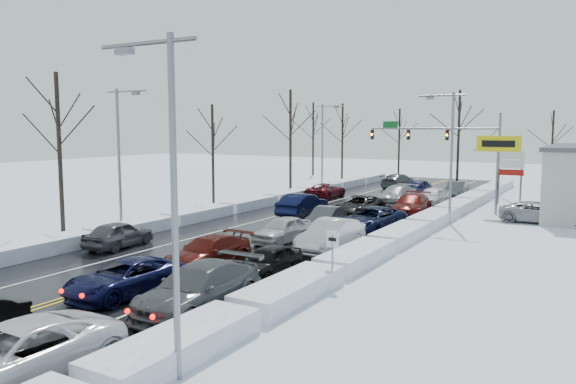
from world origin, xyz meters
The scene contains 40 objects.
ground centered at (0.00, 0.00, 0.00)m, with size 160.00×160.00×0.00m, color silver.
road_surface centered at (0.00, 2.00, 0.01)m, with size 14.00×84.00×0.01m, color black.
snow_bank_left centered at (-7.60, 2.00, 0.00)m, with size 1.86×72.00×0.79m, color white.
snow_bank_right centered at (7.60, 2.00, 0.00)m, with size 1.86×72.00×0.79m, color white.
traffic_signal_mast centered at (3.45, 27.99, 5.48)m, with size 13.28×0.39×8.00m.
tires_plus_sign centered at (10.50, 15.99, 4.99)m, with size 3.20×0.34×6.00m.
used_vehicles_sign centered at (10.50, 22.00, 3.32)m, with size 2.20×0.22×4.65m.
speed_limit_sign centered at (8.20, -8.00, 1.63)m, with size 0.55×0.09×2.35m.
streetlight_se centered at (8.30, -18.00, 5.31)m, with size 3.20×0.25×9.00m.
streetlight_ne centered at (8.30, 10.00, 5.31)m, with size 3.20×0.25×9.00m.
streetlight_sw centered at (-8.30, -4.00, 5.31)m, with size 3.20×0.25×9.00m.
streetlight_nw centered at (-8.30, 24.00, 5.31)m, with size 3.20×0.25×9.00m.
tree_left_b centered at (-11.50, -6.00, 6.99)m, with size 4.00×4.00×10.00m.
tree_left_c centered at (-10.50, 8.00, 5.94)m, with size 3.40×3.40×8.50m.
tree_left_d centered at (-11.20, 22.00, 7.33)m, with size 4.20×4.20×10.50m.
tree_left_e centered at (-10.80, 34.00, 6.64)m, with size 3.80×3.80×9.50m.
tree_far_a centered at (-18.00, 40.00, 6.99)m, with size 4.00×4.00×10.00m.
tree_far_b centered at (-6.00, 41.00, 6.29)m, with size 3.60×3.60×9.00m.
tree_far_c centered at (2.00, 39.00, 7.68)m, with size 4.40×4.40×11.00m.
tree_far_d centered at (12.00, 40.50, 5.94)m, with size 3.40×3.40×8.50m.
queued_car_2 centered at (1.68, -13.35, 0.00)m, with size 2.37×5.13×1.43m, color black.
queued_car_3 centered at (1.72, -8.18, 0.00)m, with size 2.07×5.08×1.47m, color #460E09.
queued_car_4 centered at (1.76, -1.32, 0.00)m, with size 1.77×4.40×1.50m, color #BCBCBE.
queued_car_5 centered at (1.94, 3.99, 0.00)m, with size 1.50×4.31×1.42m, color #3E4143.
queued_car_6 centered at (1.83, 9.72, 0.00)m, with size 2.55×5.54×1.54m, color black.
queued_car_7 centered at (1.92, 17.77, 0.00)m, with size 2.22×5.47×1.59m, color #94969B.
queued_car_8 centered at (1.92, 23.67, 0.00)m, with size 1.93×4.80×1.64m, color #0B0F33.
queued_car_11 centered at (5.42, -13.38, 0.00)m, with size 2.37×5.84×1.69m, color #45484A.
queued_car_12 centered at (5.06, -8.06, 0.00)m, with size 1.64×4.07×1.39m, color black.
queued_car_13 centered at (5.22, -2.04, 0.00)m, with size 1.81×5.18×1.71m, color silver.
queued_car_14 centered at (5.06, 4.19, 0.00)m, with size 2.67×5.78×1.61m, color black.
queued_car_15 centered at (5.14, 12.00, 0.00)m, with size 2.29×5.63×1.63m, color #520E0B.
queued_car_16 centered at (5.05, 17.89, 0.00)m, with size 1.91×4.75×1.62m, color white.
queued_car_17 centered at (5.37, 24.85, 0.00)m, with size 1.57×4.50×1.48m, color #45484A.
oncoming_car_0 centered at (-1.88, 7.72, 0.00)m, with size 1.82×5.21×1.72m, color black.
oncoming_car_1 centered at (-5.21, 18.35, 0.00)m, with size 2.31×5.01×1.39m, color #4E0A10.
oncoming_car_2 centered at (-1.93, 29.57, 0.00)m, with size 2.26×5.56×1.61m, color #414446.
oncoming_car_3 centered at (-5.36, -7.14, 0.00)m, with size 1.78×4.42×1.50m, color #45474A.
parked_car_0 centered at (13.83, 13.44, 0.00)m, with size 2.43×5.26×1.46m, color #9B9CA2.
parked_car_2 centered at (15.05, 21.47, 0.00)m, with size 1.62×4.03×1.37m, color black.
Camera 1 is at (18.21, -28.83, 6.68)m, focal length 35.00 mm.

